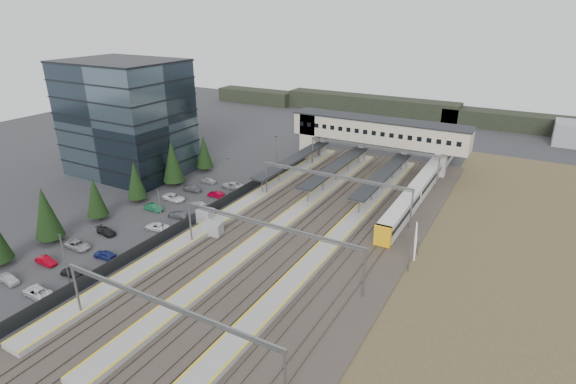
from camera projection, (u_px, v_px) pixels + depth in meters
The scene contains 16 objects.
ground at pixel (233, 227), 75.40m from camera, with size 220.00×220.00×0.00m, color #2B2B2D.
office_building at pixel (127, 118), 96.70m from camera, with size 24.30×18.30×24.30m.
conifer_row at pixel (119, 185), 80.38m from camera, with size 4.42×49.82×9.50m.
car_park at pixel (148, 221), 76.35m from camera, with size 10.71×44.56×1.29m.
lampposts at pixel (199, 192), 78.37m from camera, with size 0.50×53.25×8.07m.
fence at pixel (220, 204), 81.99m from camera, with size 0.08×90.00×2.00m.
relay_cabin_near at pixel (214, 229), 72.32m from camera, with size 3.06×2.48×2.27m.
relay_cabin_far at pixel (206, 216), 76.94m from camera, with size 2.76×2.38×2.35m.
rail_corridor at pixel (296, 226), 75.11m from camera, with size 34.00×90.00×0.92m.
canopies at pixel (337, 166), 92.53m from camera, with size 23.10×30.00×3.28m.
footbridge at pixel (366, 131), 102.80m from camera, with size 40.40×6.40×11.20m.
gantries at pixel (305, 202), 70.12m from camera, with size 28.40×62.28×7.17m.
train at pixel (425, 181), 90.30m from camera, with size 2.65×55.31×3.33m.
billboard at pixel (415, 242), 63.60m from camera, with size 1.54×5.93×5.16m.
scrub_east at pixel (534, 288), 59.10m from camera, with size 34.00×120.00×0.06m.
treeline_far at pixel (472, 117), 137.99m from camera, with size 170.00×19.00×7.00m.
Camera 1 is at (41.04, -54.34, 34.19)m, focal length 28.00 mm.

